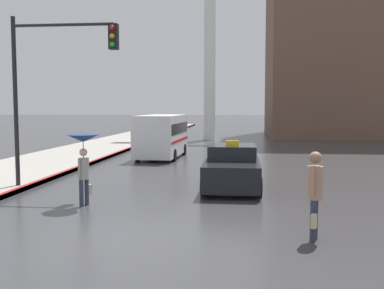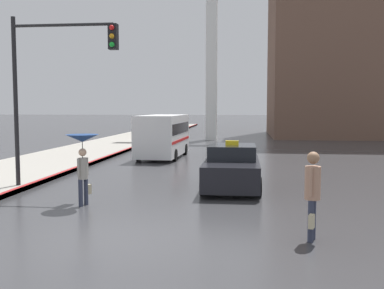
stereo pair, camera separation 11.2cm
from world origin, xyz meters
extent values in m
plane|color=#38383A|center=(0.00, 0.00, 0.00)|extent=(300.00, 300.00, 0.00)
cube|color=black|center=(2.11, 6.37, 0.57)|extent=(1.80, 4.25, 0.82)
cube|color=black|center=(2.11, 6.59, 1.22)|extent=(1.58, 1.91, 0.49)
cylinder|color=black|center=(2.97, 5.05, 0.30)|extent=(0.20, 0.60, 0.60)
cylinder|color=black|center=(1.26, 5.05, 0.30)|extent=(0.20, 0.60, 0.60)
cylinder|color=black|center=(2.97, 7.69, 0.30)|extent=(0.20, 0.60, 0.60)
cylinder|color=black|center=(1.26, 7.69, 0.30)|extent=(0.20, 0.60, 0.60)
cube|color=yellow|center=(2.11, 6.37, 1.55)|extent=(0.44, 0.16, 0.16)
cube|color=white|center=(-1.88, 15.33, 1.24)|extent=(2.19, 5.42, 2.16)
cube|color=black|center=(-1.88, 15.33, 1.62)|extent=(2.19, 4.99, 0.56)
cube|color=red|center=(-1.88, 15.33, 0.97)|extent=(2.20, 5.20, 0.14)
cylinder|color=black|center=(-0.99, 13.69, 0.32)|extent=(0.22, 0.64, 0.63)
cylinder|color=black|center=(-2.89, 13.76, 0.32)|extent=(0.22, 0.64, 0.63)
cylinder|color=black|center=(-0.88, 16.90, 0.32)|extent=(0.22, 0.64, 0.63)
cylinder|color=black|center=(-2.78, 16.97, 0.32)|extent=(0.22, 0.64, 0.63)
cylinder|color=#2D3347|center=(-1.99, 3.09, 0.38)|extent=(0.16, 0.16, 0.75)
cylinder|color=#2D3347|center=(-1.91, 3.29, 0.38)|extent=(0.16, 0.16, 0.75)
cylinder|color=gray|center=(-1.95, 3.19, 1.05)|extent=(0.36, 0.36, 0.59)
sphere|color=#DBAD89|center=(-1.95, 3.19, 1.50)|extent=(0.22, 0.22, 0.22)
cylinder|color=gray|center=(-2.01, 3.03, 1.09)|extent=(0.09, 0.09, 0.51)
cylinder|color=gray|center=(-1.88, 3.36, 1.09)|extent=(0.09, 0.09, 0.51)
cone|color=navy|center=(-1.95, 3.19, 1.90)|extent=(0.91, 0.91, 0.21)
cylinder|color=black|center=(-1.95, 3.19, 1.57)|extent=(0.02, 0.02, 0.65)
cube|color=#BFB28C|center=(-1.90, 3.45, 0.41)|extent=(0.16, 0.20, 0.28)
cylinder|color=#2D3347|center=(3.96, 0.63, 0.43)|extent=(0.15, 0.15, 0.87)
cylinder|color=#2D3347|center=(3.88, 0.42, 0.43)|extent=(0.15, 0.15, 0.87)
cylinder|color=tan|center=(3.92, 0.53, 1.21)|extent=(0.41, 0.41, 0.69)
sphere|color=#997051|center=(3.92, 0.53, 1.73)|extent=(0.25, 0.25, 0.25)
cylinder|color=tan|center=(3.99, 0.72, 1.26)|extent=(0.09, 0.09, 0.58)
cylinder|color=tan|center=(3.85, 0.34, 1.26)|extent=(0.09, 0.09, 0.58)
cube|color=#BFB28C|center=(3.87, 0.25, 0.48)|extent=(0.16, 0.20, 0.28)
cylinder|color=black|center=(-4.94, 5.22, 2.84)|extent=(0.14, 0.14, 5.67)
cylinder|color=black|center=(-3.28, 5.22, 5.37)|extent=(3.32, 0.10, 0.10)
cube|color=black|center=(-1.62, 5.22, 4.97)|extent=(0.28, 0.28, 0.80)
sphere|color=red|center=(-1.62, 5.06, 5.23)|extent=(0.16, 0.16, 0.16)
sphere|color=orange|center=(-1.62, 5.06, 4.97)|extent=(0.16, 0.16, 0.16)
sphere|color=green|center=(-1.62, 5.06, 4.71)|extent=(0.16, 0.16, 0.16)
cube|color=brown|center=(11.27, 35.79, 12.58)|extent=(12.50, 12.88, 25.17)
cube|color=gray|center=(21.45, 55.89, 11.96)|extent=(14.63, 8.31, 23.92)
cube|color=white|center=(-0.25, 29.17, 9.72)|extent=(0.90, 0.90, 19.45)
camera|label=1|loc=(2.40, -8.80, 2.76)|focal=42.00mm
camera|label=2|loc=(2.51, -8.78, 2.76)|focal=42.00mm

